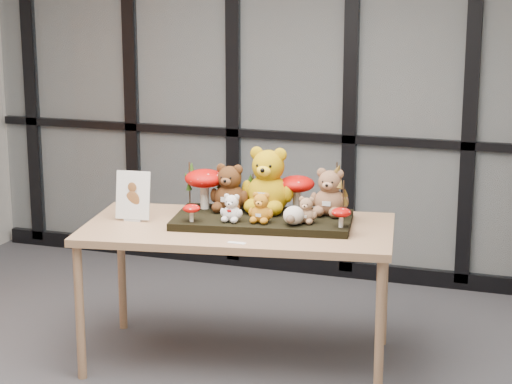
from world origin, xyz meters
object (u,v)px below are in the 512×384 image
at_px(bear_brown_medium, 230,185).
at_px(bear_tan_back, 330,189).
at_px(bear_beige_small, 306,208).
at_px(mushroom_back_left, 205,187).
at_px(mushroom_back_right, 297,192).
at_px(sign_holder, 133,198).
at_px(mushroom_front_left, 192,212).
at_px(bear_small_yellow, 261,206).
at_px(diorama_tray, 263,220).
at_px(bear_white_bow, 232,206).
at_px(plush_cream_hedgehog, 294,214).
at_px(bear_pooh_yellow, 268,176).
at_px(display_table, 238,237).
at_px(mushroom_front_right, 341,217).

height_order(bear_brown_medium, bear_tan_back, bear_brown_medium).
xyz_separation_m(bear_beige_small, mushroom_back_left, (-0.66, 0.12, 0.05)).
xyz_separation_m(bear_tan_back, mushroom_back_right, (-0.21, 0.02, -0.03)).
height_order(bear_beige_small, sign_holder, sign_holder).
height_order(mushroom_front_left, sign_holder, sign_holder).
xyz_separation_m(bear_brown_medium, bear_small_yellow, (0.26, -0.19, -0.06)).
xyz_separation_m(bear_tan_back, bear_beige_small, (-0.08, -0.22, -0.07)).
xyz_separation_m(diorama_tray, sign_holder, (-0.74, -0.17, 0.11)).
height_order(bear_white_bow, plush_cream_hedgehog, bear_white_bow).
bearing_deg(diorama_tray, bear_white_bow, -139.19).
relative_size(bear_brown_medium, mushroom_back_left, 1.18).
xyz_separation_m(bear_pooh_yellow, mushroom_back_right, (0.16, 0.06, -0.09)).
xyz_separation_m(display_table, bear_brown_medium, (-0.11, 0.15, 0.26)).
distance_m(bear_small_yellow, plush_cream_hedgehog, 0.19).
bearing_deg(bear_pooh_yellow, diorama_tray, -94.65).
height_order(display_table, bear_pooh_yellow, bear_pooh_yellow).
distance_m(bear_white_bow, mushroom_front_right, 0.61).
bearing_deg(mushroom_front_left, bear_brown_medium, 69.67).
xyz_separation_m(display_table, bear_beige_small, (0.39, 0.03, 0.19)).
distance_m(diorama_tray, mushroom_back_right, 0.28).
height_order(bear_tan_back, mushroom_front_right, bear_tan_back).
distance_m(mushroom_front_left, sign_holder, 0.40).
relative_size(bear_tan_back, mushroom_back_left, 1.15).
height_order(bear_pooh_yellow, mushroom_back_left, bear_pooh_yellow).
distance_m(bear_tan_back, bear_small_yellow, 0.44).
bearing_deg(bear_pooh_yellow, display_table, -125.29).
distance_m(bear_tan_back, plush_cream_hedgehog, 0.33).
distance_m(display_table, mushroom_front_left, 0.32).
relative_size(display_table, sign_holder, 6.47).
bearing_deg(bear_small_yellow, display_table, 155.95).
height_order(bear_tan_back, bear_small_yellow, bear_tan_back).
bearing_deg(display_table, mushroom_back_right, 37.00).
bearing_deg(plush_cream_hedgehog, sign_holder, 173.62).
bearing_deg(mushroom_front_right, bear_pooh_yellow, 155.88).
xyz_separation_m(mushroom_back_right, mushroom_front_left, (-0.48, -0.43, -0.06)).
xyz_separation_m(bear_brown_medium, mushroom_front_right, (0.71, -0.15, -0.09)).
height_order(display_table, mushroom_back_right, mushroom_back_right).
distance_m(bear_pooh_yellow, bear_brown_medium, 0.23).
bearing_deg(bear_white_bow, plush_cream_hedgehog, -2.75).
xyz_separation_m(mushroom_back_left, mushroom_front_left, (0.05, -0.31, -0.07)).
distance_m(bear_brown_medium, plush_cream_hedgehog, 0.49).
xyz_separation_m(bear_white_bow, mushroom_front_left, (-0.21, -0.08, -0.03)).
xyz_separation_m(bear_white_bow, bear_beige_small, (0.40, 0.11, -0.00)).
bearing_deg(bear_tan_back, plush_cream_hedgehog, -124.72).
xyz_separation_m(diorama_tray, mushroom_front_right, (0.48, -0.09, 0.08)).
bearing_deg(sign_holder, mushroom_front_right, -2.30).
height_order(bear_small_yellow, bear_beige_small, bear_small_yellow).
relative_size(display_table, bear_tan_back, 6.28).
bearing_deg(bear_pooh_yellow, mushroom_front_right, -33.90).
xyz_separation_m(bear_small_yellow, bear_white_bow, (-0.16, -0.03, -0.01)).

